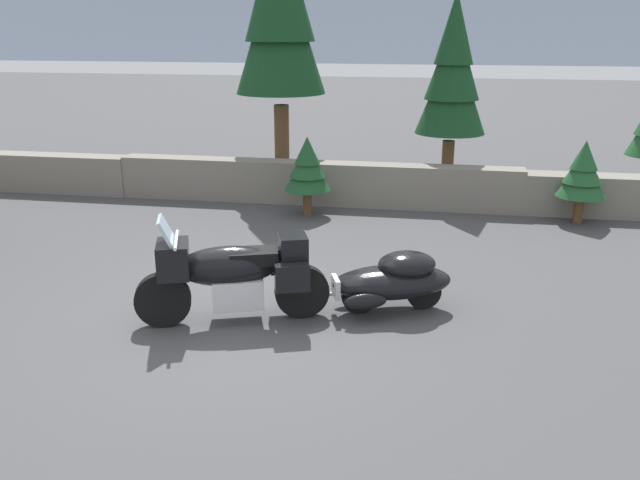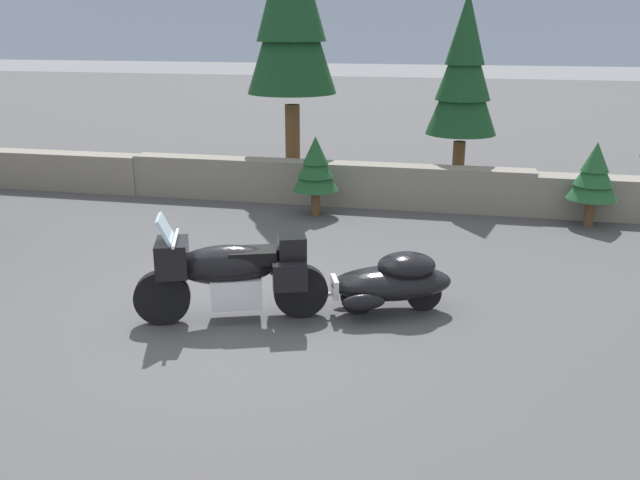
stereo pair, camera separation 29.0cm
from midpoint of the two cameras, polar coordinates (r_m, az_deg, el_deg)
The scene contains 7 objects.
ground_plane at distance 8.25m, azimuth -8.73°, elevation -6.89°, with size 80.00×80.00×0.00m, color #424244.
stone_guard_wall at distance 13.40m, azimuth -0.46°, elevation 4.78°, with size 24.00×0.60×0.84m.
touring_motorcycle at distance 8.04m, azimuth -8.49°, elevation -2.76°, with size 2.22×1.20×1.33m.
car_shaped_trailer at distance 8.36m, azimuth 5.21°, elevation -3.36°, with size 2.20×1.16×0.76m.
pine_tree_secondary at distance 13.85m, azimuth 10.58°, elevation 13.87°, with size 1.40×1.40×4.06m.
pine_sapling_near at distance 12.76m, azimuth 20.77°, elevation 5.41°, with size 0.87×0.87×1.49m.
pine_sapling_farther at distance 12.46m, azimuth -1.74°, elevation 6.24°, with size 0.87×0.87×1.48m.
Camera 1 is at (2.40, -7.10, 3.41)m, focal length 37.80 mm.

